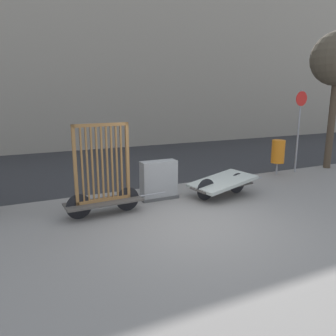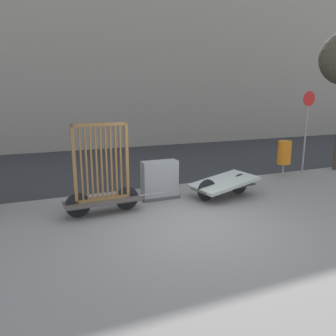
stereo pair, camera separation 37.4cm
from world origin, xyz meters
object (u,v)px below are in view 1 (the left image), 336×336
object	(u,v)px
utility_cabinet	(159,182)
sign_post	(299,121)
bike_cart_with_bedframe	(103,184)
trash_bin	(278,152)
bike_cart_with_mattress	(222,183)

from	to	relation	value
utility_cabinet	sign_post	xyz separation A→B (m)	(5.61, 0.74, 1.32)
bike_cart_with_bedframe	trash_bin	size ratio (longest dim) A/B	2.07
bike_cart_with_bedframe	bike_cart_with_mattress	size ratio (longest dim) A/B	1.00
bike_cart_with_bedframe	bike_cart_with_mattress	bearing A→B (deg)	-3.18
bike_cart_with_mattress	trash_bin	distance (m)	3.41
utility_cabinet	sign_post	size ratio (longest dim) A/B	0.36
utility_cabinet	trash_bin	world-z (taller)	trash_bin
trash_bin	sign_post	xyz separation A→B (m)	(0.85, -0.01, 0.99)
trash_bin	sign_post	distance (m)	1.31
bike_cart_with_bedframe	utility_cabinet	xyz separation A→B (m)	(1.59, 0.54, -0.25)
bike_cart_with_bedframe	sign_post	distance (m)	7.39
bike_cart_with_bedframe	trash_bin	xyz separation A→B (m)	(6.35, 1.29, 0.07)
sign_post	trash_bin	bearing A→B (deg)	179.57
bike_cart_with_mattress	trash_bin	xyz separation A→B (m)	(3.13, 1.29, 0.41)
utility_cabinet	bike_cart_with_bedframe	bearing A→B (deg)	-161.22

